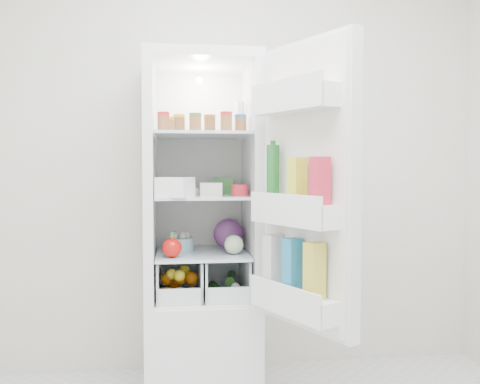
{
  "coord_description": "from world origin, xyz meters",
  "views": [
    {
      "loc": [
        -0.35,
        -1.7,
        1.2
      ],
      "look_at": [
        -0.02,
        0.95,
        1.08
      ],
      "focal_mm": 40.0,
      "sensor_mm": 36.0,
      "label": 1
    }
  ],
  "objects": [
    {
      "name": "room_walls",
      "position": [
        0.0,
        0.0,
        1.59
      ],
      "size": [
        3.02,
        3.02,
        2.61
      ],
      "color": "beige",
      "rests_on": "ground"
    },
    {
      "name": "refrigerator",
      "position": [
        -0.2,
        1.25,
        0.67
      ],
      "size": [
        0.6,
        0.6,
        1.8
      ],
      "color": "white",
      "rests_on": "ground"
    },
    {
      "name": "shelf_low",
      "position": [
        -0.2,
        1.19,
        0.74
      ],
      "size": [
        0.49,
        0.53,
        0.01
      ],
      "primitive_type": "cube",
      "color": "silver",
      "rests_on": "refrigerator"
    },
    {
      "name": "shelf_mid",
      "position": [
        -0.2,
        1.19,
        1.05
      ],
      "size": [
        0.49,
        0.53,
        0.02
      ],
      "primitive_type": "cube",
      "color": "silver",
      "rests_on": "refrigerator"
    },
    {
      "name": "shelf_top",
      "position": [
        -0.2,
        1.19,
        1.38
      ],
      "size": [
        0.49,
        0.53,
        0.02
      ],
      "primitive_type": "cube",
      "color": "silver",
      "rests_on": "refrigerator"
    },
    {
      "name": "crisper_left",
      "position": [
        -0.32,
        1.19,
        0.61
      ],
      "size": [
        0.23,
        0.46,
        0.22
      ],
      "primitive_type": null,
      "color": "silver",
      "rests_on": "refrigerator"
    },
    {
      "name": "crisper_right",
      "position": [
        -0.08,
        1.19,
        0.61
      ],
      "size": [
        0.23,
        0.46,
        0.22
      ],
      "primitive_type": null,
      "color": "silver",
      "rests_on": "refrigerator"
    },
    {
      "name": "condiment_jars",
      "position": [
        -0.22,
        1.1,
        1.43
      ],
      "size": [
        0.46,
        0.32,
        0.08
      ],
      "color": "#B21919",
      "rests_on": "shelf_top"
    },
    {
      "name": "squeeze_bottle",
      "position": [
        0.01,
        1.24,
        1.48
      ],
      "size": [
        0.06,
        0.06,
        0.18
      ],
      "primitive_type": "cylinder",
      "rotation": [
        0.0,
        0.0,
        0.14
      ],
      "color": "white",
      "rests_on": "shelf_top"
    },
    {
      "name": "tub_white",
      "position": [
        -0.34,
        0.99,
        1.11
      ],
      "size": [
        0.2,
        0.2,
        0.1
      ],
      "primitive_type": "cube",
      "rotation": [
        0.0,
        0.0,
        -0.42
      ],
      "color": "white",
      "rests_on": "shelf_mid"
    },
    {
      "name": "tub_cream",
      "position": [
        -0.16,
        1.13,
        1.09
      ],
      "size": [
        0.12,
        0.12,
        0.07
      ],
      "primitive_type": "cube",
      "rotation": [
        0.0,
        0.0,
        -0.01
      ],
      "color": "silver",
      "rests_on": "shelf_mid"
    },
    {
      "name": "tin_red",
      "position": [
        -0.01,
        1.08,
        1.09
      ],
      "size": [
        0.1,
        0.1,
        0.06
      ],
      "primitive_type": "cylinder",
      "rotation": [
        0.0,
        0.0,
        -0.2
      ],
      "color": "red",
      "rests_on": "shelf_mid"
    },
    {
      "name": "foil_tray",
      "position": [
        -0.22,
        1.26,
        1.08
      ],
      "size": [
        0.15,
        0.11,
        0.04
      ],
      "primitive_type": "cube",
      "rotation": [
        0.0,
        0.0,
        0.04
      ],
      "color": "#B4B4B9",
      "rests_on": "shelf_mid"
    },
    {
      "name": "tub_green",
      "position": [
        -0.07,
        1.31,
        1.1
      ],
      "size": [
        0.13,
        0.17,
        0.09
      ],
      "primitive_type": "cube",
      "rotation": [
        0.0,
        0.0,
        -0.12
      ],
      "color": "#3E873D",
      "rests_on": "shelf_mid"
    },
    {
      "name": "red_cabbage",
      "position": [
        -0.05,
        1.28,
        0.83
      ],
      "size": [
        0.17,
        0.17,
        0.17
      ],
      "primitive_type": "sphere",
      "color": "#521C4D",
      "rests_on": "shelf_low"
    },
    {
      "name": "bell_pepper",
      "position": [
        -0.36,
        1.02,
        0.8
      ],
      "size": [
        0.1,
        0.1,
        0.1
      ],
      "primitive_type": "sphere",
      "color": "red",
      "rests_on": "shelf_low"
    },
    {
      "name": "mushroom_bowl",
      "position": [
        -0.32,
        1.24,
        0.78
      ],
      "size": [
        0.19,
        0.19,
        0.07
      ],
      "primitive_type": "cylinder",
      "rotation": [
        0.0,
        0.0,
        -0.24
      ],
      "color": "#92C7DA",
      "rests_on": "shelf_low"
    },
    {
      "name": "salad_bag",
      "position": [
        -0.04,
        1.09,
        0.8
      ],
      "size": [
        0.1,
        0.1,
        0.1
      ],
      "primitive_type": "sphere",
      "color": "#ACC695",
      "rests_on": "shelf_low"
    },
    {
      "name": "citrus_pile",
      "position": [
        -0.33,
        1.15,
        0.59
      ],
      "size": [
        0.2,
        0.31,
        0.16
      ],
      "color": "orange",
      "rests_on": "refrigerator"
    },
    {
      "name": "veg_pile",
      "position": [
        -0.07,
        1.18,
        0.56
      ],
      "size": [
        0.16,
        0.3,
        0.1
      ],
      "color": "#1C4617",
      "rests_on": "refrigerator"
    },
    {
      "name": "fridge_door",
      "position": [
        0.23,
        0.64,
        1.09
      ],
      "size": [
        0.39,
        0.57,
        1.3
      ],
      "rotation": [
        0.0,
        0.0,
        2.01
      ],
      "color": "white",
      "rests_on": "refrigerator"
    }
  ]
}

